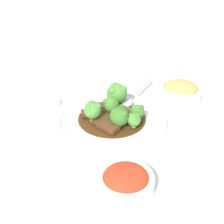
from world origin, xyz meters
TOP-DOWN VIEW (x-y plane):
  - ground_plane at (0.00, 0.00)m, footprint 4.00×4.00m
  - main_plate at (0.00, 0.00)m, footprint 0.28×0.28m
  - beef_strip_0 at (0.01, -0.04)m, footprint 0.04×0.06m
  - beef_strip_1 at (0.02, 0.05)m, footprint 0.06×0.06m
  - beef_strip_2 at (0.02, 0.01)m, footprint 0.07×0.06m
  - beef_strip_3 at (-0.03, -0.01)m, footprint 0.08×0.07m
  - beef_strip_4 at (0.05, -0.02)m, footprint 0.05×0.03m
  - broccoli_floret_0 at (0.00, -0.01)m, footprint 0.04×0.04m
  - broccoli_floret_1 at (-0.02, -0.05)m, footprint 0.05×0.05m
  - broccoli_floret_2 at (-0.06, 0.03)m, footprint 0.04×0.04m
  - broccoli_floret_3 at (-0.01, 0.04)m, footprint 0.05×0.05m
  - broccoli_floret_4 at (0.05, 0.01)m, footprint 0.04×0.04m
  - broccoli_floret_5 at (-0.04, 0.05)m, footprint 0.03×0.03m
  - serving_spoon at (-0.06, -0.07)m, footprint 0.16×0.18m
  - side_bowl_kimchi at (0.02, 0.24)m, footprint 0.11×0.11m
  - side_bowl_appetizer at (-0.21, -0.08)m, footprint 0.12×0.12m
  - sauce_dish at (0.16, -0.13)m, footprint 0.06×0.06m
  - paper_napkin at (0.12, -0.18)m, footprint 0.13×0.11m

SIDE VIEW (x-z plane):
  - ground_plane at x=0.00m, z-range 0.00..0.00m
  - paper_napkin at x=0.12m, z-range 0.00..0.01m
  - sauce_dish at x=0.16m, z-range 0.00..0.01m
  - main_plate at x=0.00m, z-range 0.00..0.02m
  - beef_strip_0 at x=0.01m, z-range 0.02..0.03m
  - beef_strip_4 at x=0.05m, z-range 0.02..0.03m
  - side_bowl_kimchi at x=0.02m, z-range 0.00..0.05m
  - beef_strip_2 at x=0.02m, z-range 0.02..0.03m
  - serving_spoon at x=-0.06m, z-range 0.02..0.03m
  - beef_strip_3 at x=-0.03m, z-range 0.02..0.03m
  - beef_strip_1 at x=0.02m, z-range 0.02..0.03m
  - side_bowl_appetizer at x=-0.21m, z-range 0.00..0.06m
  - broccoli_floret_5 at x=-0.04m, z-range 0.02..0.06m
  - broccoli_floret_2 at x=-0.06m, z-range 0.02..0.07m
  - broccoli_floret_3 at x=-0.01m, z-range 0.02..0.07m
  - broccoli_floret_0 at x=0.00m, z-range 0.03..0.08m
  - broccoli_floret_4 at x=0.05m, z-range 0.03..0.08m
  - broccoli_floret_1 at x=-0.02m, z-range 0.03..0.09m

